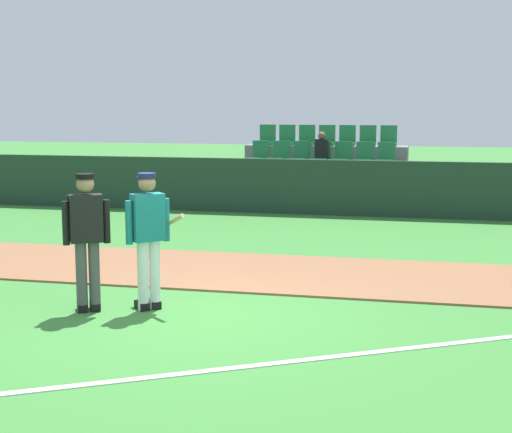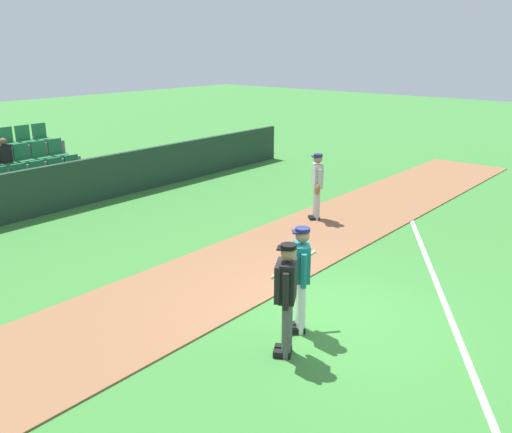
# 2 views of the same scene
# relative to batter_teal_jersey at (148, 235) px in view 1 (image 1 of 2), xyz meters

# --- Properties ---
(ground_plane) EXTENTS (80.00, 80.00, 0.00)m
(ground_plane) POSITION_rel_batter_teal_jersey_xyz_m (0.64, -0.20, -0.97)
(ground_plane) COLOR #387A33
(infield_dirt_path) EXTENTS (28.00, 2.74, 0.03)m
(infield_dirt_path) POSITION_rel_batter_teal_jersey_xyz_m (0.64, 2.43, -0.95)
(infield_dirt_path) COLOR brown
(infield_dirt_path) RESTS_ON ground
(foul_line_chalk) EXTENTS (10.27, 6.37, 0.01)m
(foul_line_chalk) POSITION_rel_batter_teal_jersey_xyz_m (3.64, -0.70, -0.96)
(foul_line_chalk) COLOR white
(foul_line_chalk) RESTS_ON ground
(dugout_fence) EXTENTS (20.00, 0.16, 1.31)m
(dugout_fence) POSITION_rel_batter_teal_jersey_xyz_m (0.64, 9.01, -0.31)
(dugout_fence) COLOR #1E3828
(dugout_fence) RESTS_ON ground
(stadium_bleachers) EXTENTS (4.45, 2.95, 2.05)m
(stadium_bleachers) POSITION_rel_batter_teal_jersey_xyz_m (0.64, 10.89, -0.36)
(stadium_bleachers) COLOR slate
(stadium_bleachers) RESTS_ON ground
(batter_teal_jersey) EXTENTS (0.72, 0.69, 1.76)m
(batter_teal_jersey) POSITION_rel_batter_teal_jersey_xyz_m (0.00, 0.00, 0.00)
(batter_teal_jersey) COLOR white
(batter_teal_jersey) RESTS_ON ground
(umpire_home_plate) EXTENTS (0.54, 0.45, 1.76)m
(umpire_home_plate) POSITION_rel_batter_teal_jersey_xyz_m (-0.73, -0.26, 0.03)
(umpire_home_plate) COLOR #4C4C4C
(umpire_home_plate) RESTS_ON ground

